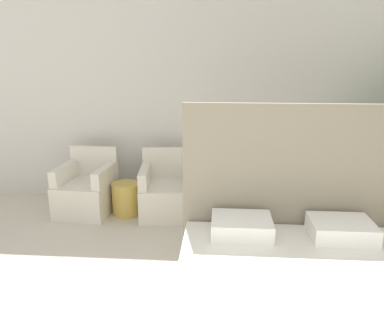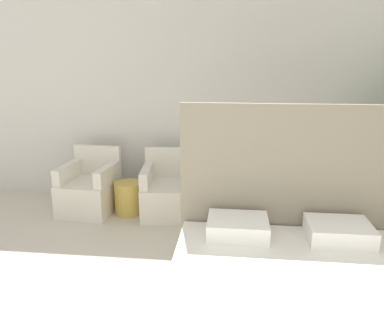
{
  "view_description": "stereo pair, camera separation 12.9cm",
  "coord_description": "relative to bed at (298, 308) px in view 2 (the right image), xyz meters",
  "views": [
    {
      "loc": [
        0.13,
        -0.86,
        1.85
      ],
      "look_at": [
        -0.15,
        2.82,
        0.84
      ],
      "focal_mm": 35.0,
      "sensor_mm": 36.0,
      "label": 1
    },
    {
      "loc": [
        0.25,
        -0.85,
        1.85
      ],
      "look_at": [
        -0.15,
        2.82,
        0.84
      ],
      "focal_mm": 35.0,
      "sensor_mm": 36.0,
      "label": 2
    }
  ],
  "objects": [
    {
      "name": "bed",
      "position": [
        0.0,
        0.0,
        0.0
      ],
      "size": [
        1.78,
        2.02,
        1.52
      ],
      "color": "brown",
      "rests_on": "ground_plane"
    },
    {
      "name": "armchair_near_window_right",
      "position": [
        -1.22,
        2.12,
        -0.03
      ],
      "size": [
        0.68,
        0.73,
        0.78
      ],
      "rotation": [
        0.0,
        0.0,
        0.1
      ],
      "color": "silver",
      "rests_on": "ground_plane"
    },
    {
      "name": "wall_back",
      "position": [
        -0.71,
        2.72,
        1.15
      ],
      "size": [
        10.0,
        0.06,
        2.9
      ],
      "color": "silver",
      "rests_on": "ground_plane"
    },
    {
      "name": "armchair_near_window_left",
      "position": [
        -2.22,
        2.12,
        -0.03
      ],
      "size": [
        0.67,
        0.72,
        0.78
      ],
      "rotation": [
        0.0,
        0.0,
        -0.08
      ],
      "color": "silver",
      "rests_on": "ground_plane"
    },
    {
      "name": "side_table",
      "position": [
        -1.72,
        2.09,
        -0.09
      ],
      "size": [
        0.34,
        0.34,
        0.4
      ],
      "color": "gold",
      "rests_on": "ground_plane"
    }
  ]
}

